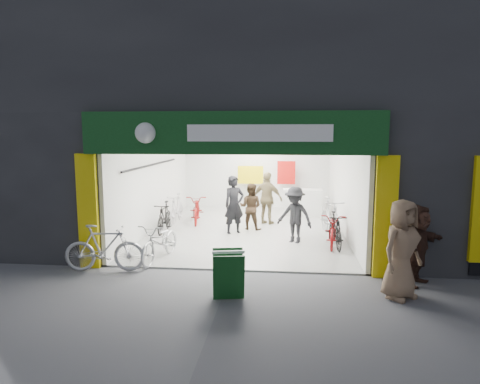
% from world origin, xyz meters
% --- Properties ---
extents(ground, '(60.00, 60.00, 0.00)m').
position_xyz_m(ground, '(0.00, 0.00, 0.00)').
color(ground, '#56565B').
rests_on(ground, ground).
extents(building, '(17.00, 10.27, 8.00)m').
position_xyz_m(building, '(0.91, 4.99, 4.31)').
color(building, '#232326').
rests_on(building, ground).
extents(bike_left_front, '(0.93, 1.88, 0.95)m').
position_xyz_m(bike_left_front, '(-1.80, 0.60, 0.47)').
color(bike_left_front, '#B0B1B5').
rests_on(bike_left_front, ground).
extents(bike_left_midfront, '(0.50, 1.61, 0.96)m').
position_xyz_m(bike_left_midfront, '(-2.50, 3.41, 0.48)').
color(bike_left_midfront, black).
rests_on(bike_left_midfront, ground).
extents(bike_left_midback, '(0.92, 1.94, 0.98)m').
position_xyz_m(bike_left_midback, '(-1.80, 4.94, 0.49)').
color(bike_left_midback, maroon).
rests_on(bike_left_midback, ground).
extents(bike_left_back, '(0.48, 1.66, 0.99)m').
position_xyz_m(bike_left_back, '(-2.50, 4.88, 0.50)').
color(bike_left_back, '#B9B8BD').
rests_on(bike_left_back, ground).
extents(bike_right_front, '(0.58, 1.62, 0.95)m').
position_xyz_m(bike_right_front, '(2.50, 2.23, 0.48)').
color(bike_right_front, black).
rests_on(bike_right_front, ground).
extents(bike_right_mid, '(0.88, 1.85, 0.93)m').
position_xyz_m(bike_right_mid, '(2.48, 2.40, 0.47)').
color(bike_right_mid, maroon).
rests_on(bike_right_mid, ground).
extents(bike_right_back, '(0.87, 1.99, 1.16)m').
position_xyz_m(bike_right_back, '(2.50, 3.46, 0.58)').
color(bike_right_back, '#A5A6A9').
rests_on(bike_right_back, ground).
extents(parked_bike, '(1.81, 0.69, 1.06)m').
position_xyz_m(parked_bike, '(-2.80, -0.30, 0.53)').
color(parked_bike, '#B0B0B5').
rests_on(parked_bike, ground).
extents(customer_a, '(0.78, 0.72, 1.78)m').
position_xyz_m(customer_a, '(-0.36, 3.46, 0.89)').
color(customer_a, black).
rests_on(customer_a, ground).
extents(customer_b, '(0.82, 0.69, 1.49)m').
position_xyz_m(customer_b, '(0.09, 4.06, 0.74)').
color(customer_b, '#362618').
rests_on(customer_b, ground).
extents(customer_c, '(1.19, 1.00, 1.59)m').
position_xyz_m(customer_c, '(1.43, 2.52, 0.80)').
color(customer_c, black).
rests_on(customer_c, ground).
extents(customer_d, '(1.12, 0.80, 1.77)m').
position_xyz_m(customer_d, '(0.59, 4.86, 0.89)').
color(customer_d, olive).
rests_on(customer_d, ground).
extents(pedestrian_near, '(1.08, 1.03, 1.86)m').
position_xyz_m(pedestrian_near, '(3.30, -1.19, 0.93)').
color(pedestrian_near, '#7F6249').
rests_on(pedestrian_near, ground).
extents(pedestrian_far, '(1.32, 1.50, 1.64)m').
position_xyz_m(pedestrian_far, '(3.81, -0.42, 0.82)').
color(pedestrian_far, '#39231A').
rests_on(pedestrian_far, ground).
extents(sandwich_board, '(0.67, 0.68, 0.88)m').
position_xyz_m(sandwich_board, '(0.13, -1.57, 0.49)').
color(sandwich_board, '#104017').
rests_on(sandwich_board, ground).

